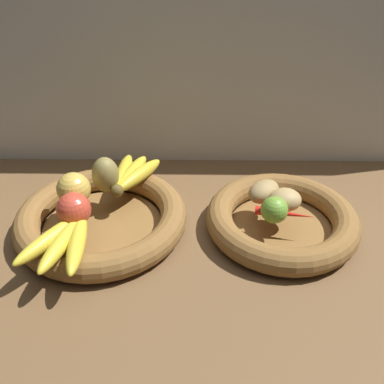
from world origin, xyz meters
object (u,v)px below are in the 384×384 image
Objects in this scene: apple_red_front at (74,209)px; pear_brown at (106,175)px; apple_golden_left at (74,189)px; banana_bunch_back at (131,174)px; banana_bunch_front at (65,240)px; fruit_bowl_right at (282,220)px; potato_oblong at (264,191)px; chili_pepper at (285,214)px; lime_near at (275,210)px; potato_large at (285,200)px; fruit_bowl_left at (102,218)px.

apple_red_front is 12.43cm from pear_brown.
banana_bunch_back is at bearing 41.23° from apple_golden_left.
fruit_bowl_right is at bearing 16.20° from banana_bunch_front.
apple_golden_left reaches higher than potato_oblong.
banana_bunch_front is at bearing -156.65° from chili_pepper.
lime_near reaches higher than chili_pepper.
pear_brown is 19.34cm from banana_bunch_front.
pear_brown is at bearing -136.63° from banana_bunch_back.
pear_brown is (5.83, 4.78, 0.56)cm from apple_golden_left.
apple_red_front is 42.52cm from potato_large.
potato_large is at bearing 7.32° from apple_red_front.
banana_bunch_front is (-0.35, -6.94, -1.86)cm from apple_red_front.
banana_bunch_front is (-42.51, -12.35, 4.50)cm from fruit_bowl_right.
potato_oblong is 7.34cm from lime_near.
potato_large is (42.16, 5.41, -1.11)cm from apple_red_front.
pear_brown reaches higher than potato_oblong.
pear_brown is at bearing 177.03° from chili_pepper.
apple_golden_left is 0.38× the size of banana_bunch_front.
chili_pepper is (33.00, -13.81, -0.63)cm from banana_bunch_back.
fruit_bowl_right is 4.77× the size of apple_red_front.
apple_golden_left is at bearing 172.09° from lime_near.
lime_near is (-2.80, -4.20, 5.70)cm from fruit_bowl_right.
potato_oblong is (34.56, 3.04, 5.23)cm from fruit_bowl_left.
potato_oblong is at bearing 5.02° from fruit_bowl_left.
apple_red_front reaches higher than potato_oblong.
potato_large reaches higher than banana_bunch_back.
chili_pepper is at bearing -59.37° from potato_oblong.
fruit_bowl_left is 5.15× the size of apple_golden_left.
pear_brown reaches higher than potato_large.
chili_pepper is at bearing -13.92° from pear_brown.
apple_golden_left is at bearing 178.04° from fruit_bowl_right.
potato_large is at bearing 16.20° from banana_bunch_front.
fruit_bowl_left is 35.09cm from potato_oblong.
lime_near is (35.21, -10.48, -1.38)cm from pear_brown.
fruit_bowl_left and fruit_bowl_right have the same top height.
pear_brown is (-38.01, 6.28, 7.08)cm from fruit_bowl_right.
pear_brown is 6.97cm from banana_bunch_back.
apple_red_front is at bearing -172.68° from fruit_bowl_right.
apple_red_front reaches higher than banana_bunch_front.
potato_oblong reaches higher than banana_bunch_front.
fruit_bowl_left is at bearing 55.69° from apple_red_front.
banana_bunch_back is (10.55, 9.25, -1.95)cm from apple_golden_left.
banana_bunch_front is at bearing -163.80° from potato_large.
fruit_bowl_left is 1.13× the size of fruit_bowl_right.
lime_near is at bearing -123.69° from potato_large.
banana_bunch_front is at bearing -103.57° from pear_brown.
banana_bunch_back is at bearing 64.28° from fruit_bowl_left.
apple_red_front is at bearing -165.84° from chili_pepper.
potato_large is (33.29, -10.74, 0.69)cm from banana_bunch_back.
pear_brown is 0.68× the size of chili_pepper.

